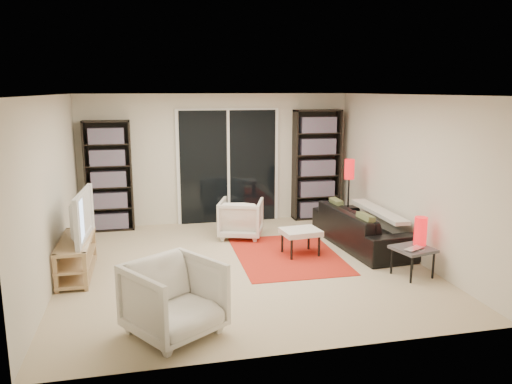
% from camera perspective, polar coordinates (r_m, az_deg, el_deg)
% --- Properties ---
extents(floor, '(5.00, 5.00, 0.00)m').
position_cam_1_polar(floor, '(7.23, -1.43, -8.35)').
color(floor, '#C4B38E').
rests_on(floor, ground).
extents(wall_back, '(5.00, 0.02, 2.40)m').
position_cam_1_polar(wall_back, '(9.35, -4.46, 3.79)').
color(wall_back, beige).
rests_on(wall_back, ground).
extents(wall_front, '(5.00, 0.02, 2.40)m').
position_cam_1_polar(wall_front, '(4.55, 4.66, -4.61)').
color(wall_front, beige).
rests_on(wall_front, ground).
extents(wall_left, '(0.02, 5.00, 2.40)m').
position_cam_1_polar(wall_left, '(6.89, -22.33, 0.13)').
color(wall_left, beige).
rests_on(wall_left, ground).
extents(wall_right, '(0.02, 5.00, 2.40)m').
position_cam_1_polar(wall_right, '(7.78, 16.90, 1.74)').
color(wall_right, beige).
rests_on(wall_right, ground).
extents(ceiling, '(5.00, 5.00, 0.02)m').
position_cam_1_polar(ceiling, '(6.79, -1.53, 11.04)').
color(ceiling, white).
rests_on(ceiling, wall_back).
extents(sliding_door, '(1.92, 0.08, 2.16)m').
position_cam_1_polar(sliding_door, '(9.36, -3.20, 2.89)').
color(sliding_door, white).
rests_on(sliding_door, ground).
extents(bookshelf_left, '(0.80, 0.30, 1.95)m').
position_cam_1_polar(bookshelf_left, '(9.14, -16.47, 1.74)').
color(bookshelf_left, black).
rests_on(bookshelf_left, ground).
extents(bookshelf_right, '(0.90, 0.30, 2.10)m').
position_cam_1_polar(bookshelf_right, '(9.66, 6.94, 3.09)').
color(bookshelf_right, black).
rests_on(bookshelf_right, ground).
extents(tv_stand, '(0.41, 1.27, 0.50)m').
position_cam_1_polar(tv_stand, '(7.19, -19.83, -6.95)').
color(tv_stand, tan).
rests_on(tv_stand, floor).
extents(tv, '(0.22, 1.15, 0.66)m').
position_cam_1_polar(tv, '(7.03, -19.99, -2.57)').
color(tv, black).
rests_on(tv, tv_stand).
extents(rug, '(1.53, 2.06, 0.01)m').
position_cam_1_polar(rug, '(7.64, 3.59, -7.22)').
color(rug, red).
rests_on(rug, floor).
extents(sofa, '(0.98, 2.14, 0.61)m').
position_cam_1_polar(sofa, '(8.18, 12.01, -3.99)').
color(sofa, black).
rests_on(sofa, floor).
extents(armchair_back, '(0.90, 0.91, 0.66)m').
position_cam_1_polar(armchair_back, '(8.47, -1.73, -3.02)').
color(armchair_back, silver).
rests_on(armchair_back, floor).
extents(armchair_front, '(1.16, 1.17, 0.77)m').
position_cam_1_polar(armchair_front, '(5.24, -9.34, -11.95)').
color(armchair_front, silver).
rests_on(armchair_front, floor).
extents(ottoman, '(0.61, 0.52, 0.40)m').
position_cam_1_polar(ottoman, '(7.59, 5.12, -4.68)').
color(ottoman, silver).
rests_on(ottoman, floor).
extents(side_table, '(0.57, 0.57, 0.40)m').
position_cam_1_polar(side_table, '(7.03, 17.50, -6.43)').
color(side_table, '#454449').
rests_on(side_table, floor).
extents(laptop, '(0.36, 0.31, 0.02)m').
position_cam_1_polar(laptop, '(6.91, 17.93, -6.28)').
color(laptop, silver).
rests_on(laptop, side_table).
extents(table_lamp, '(0.17, 0.17, 0.39)m').
position_cam_1_polar(table_lamp, '(7.12, 18.28, -4.25)').
color(table_lamp, red).
rests_on(table_lamp, side_table).
extents(floor_lamp, '(0.19, 0.19, 1.28)m').
position_cam_1_polar(floor_lamp, '(8.88, 10.59, 1.68)').
color(floor_lamp, black).
rests_on(floor_lamp, floor).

